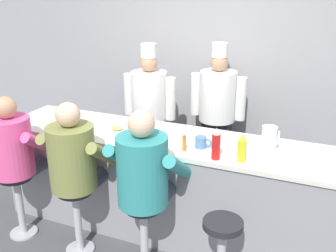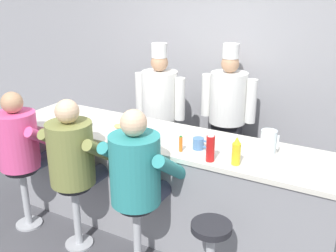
{
  "view_description": "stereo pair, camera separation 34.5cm",
  "coord_description": "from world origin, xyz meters",
  "views": [
    {
      "loc": [
        1.32,
        -2.66,
        2.28
      ],
      "look_at": [
        0.07,
        0.33,
        1.08
      ],
      "focal_mm": 42.0,
      "sensor_mm": 36.0,
      "label": 1
    },
    {
      "loc": [
        1.64,
        -2.51,
        2.28
      ],
      "look_at": [
        0.07,
        0.33,
        1.08
      ],
      "focal_mm": 42.0,
      "sensor_mm": 36.0,
      "label": 2
    }
  ],
  "objects": [
    {
      "name": "cereal_bowl",
      "position": [
        -0.81,
        0.21,
        0.99
      ],
      "size": [
        0.16,
        0.16,
        0.05
      ],
      "color": "#4C7FB7",
      "rests_on": "diner_counter"
    },
    {
      "name": "diner_seated_olive",
      "position": [
        -0.55,
        -0.22,
        0.88
      ],
      "size": [
        0.59,
        0.58,
        1.39
      ],
      "color": "#B2B5BA",
      "rests_on": "ground_plane"
    },
    {
      "name": "coffee_mug_blue",
      "position": [
        0.4,
        0.25,
        1.01
      ],
      "size": [
        0.15,
        0.1,
        0.1
      ],
      "color": "#4C7AB2",
      "rests_on": "diner_counter"
    },
    {
      "name": "diner_seated_pink",
      "position": [
        -1.19,
        -0.23,
        0.87
      ],
      "size": [
        0.57,
        0.56,
        1.37
      ],
      "color": "#B2B5BA",
      "rests_on": "ground_plane"
    },
    {
      "name": "cook_in_whites_far",
      "position": [
        0.17,
        1.53,
        0.91
      ],
      "size": [
        0.65,
        0.41,
        1.66
      ],
      "color": "#232328",
      "rests_on": "ground_plane"
    },
    {
      "name": "coffee_mug_white",
      "position": [
        -0.14,
        0.08,
        1.01
      ],
      "size": [
        0.12,
        0.08,
        0.1
      ],
      "color": "white",
      "rests_on": "diner_counter"
    },
    {
      "name": "mustard_bottle_yellow",
      "position": [
        0.77,
        0.12,
        1.07
      ],
      "size": [
        0.07,
        0.07,
        0.23
      ],
      "color": "yellow",
      "rests_on": "diner_counter"
    },
    {
      "name": "wall_back",
      "position": [
        0.0,
        1.87,
        1.35
      ],
      "size": [
        10.0,
        0.06,
        2.7
      ],
      "color": "#99999E",
      "rests_on": "ground_plane"
    },
    {
      "name": "ground_plane",
      "position": [
        0.0,
        0.0,
        0.0
      ],
      "size": [
        20.0,
        20.0,
        0.0
      ],
      "primitive_type": "plane",
      "color": "#4C4C51"
    },
    {
      "name": "water_pitcher_clear",
      "position": [
        0.92,
        0.47,
        1.06
      ],
      "size": [
        0.15,
        0.13,
        0.19
      ],
      "color": "silver",
      "rests_on": "diner_counter"
    },
    {
      "name": "diner_counter",
      "position": [
        0.0,
        0.37,
        0.48
      ],
      "size": [
        3.17,
        0.73,
        0.96
      ],
      "color": "gray",
      "rests_on": "ground_plane"
    },
    {
      "name": "cook_in_whites_near",
      "position": [
        -0.56,
        1.26,
        0.9
      ],
      "size": [
        0.64,
        0.41,
        1.64
      ],
      "color": "#232328",
      "rests_on": "ground_plane"
    },
    {
      "name": "diner_seated_teal",
      "position": [
        0.1,
        -0.22,
        0.88
      ],
      "size": [
        0.6,
        0.59,
        1.41
      ],
      "color": "#B2B5BA",
      "rests_on": "ground_plane"
    },
    {
      "name": "hot_sauce_bottle_orange",
      "position": [
        0.29,
        0.14,
        1.03
      ],
      "size": [
        0.03,
        0.03,
        0.14
      ],
      "color": "orange",
      "rests_on": "diner_counter"
    },
    {
      "name": "breakfast_plate",
      "position": [
        -0.44,
        0.31,
        0.98
      ],
      "size": [
        0.27,
        0.27,
        0.05
      ],
      "color": "white",
      "rests_on": "diner_counter"
    },
    {
      "name": "ketchup_bottle_red",
      "position": [
        0.58,
        0.08,
        1.09
      ],
      "size": [
        0.07,
        0.07,
        0.26
      ],
      "color": "red",
      "rests_on": "diner_counter"
    },
    {
      "name": "empty_stool_round",
      "position": [
        0.75,
        -0.26,
        0.43
      ],
      "size": [
        0.3,
        0.3,
        0.64
      ],
      "color": "#B2B5BA",
      "rests_on": "ground_plane"
    }
  ]
}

